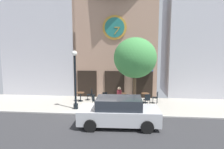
{
  "coord_description": "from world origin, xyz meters",
  "views": [
    {
      "loc": [
        2.09,
        -11.38,
        4.08
      ],
      "look_at": [
        0.81,
        2.37,
        2.3
      ],
      "focal_mm": 30.29,
      "sensor_mm": 36.0,
      "label": 1
    }
  ],
  "objects_px": {
    "cafe_chair_outer": "(91,94)",
    "cafe_chair_left_end": "(95,100)",
    "cafe_table_leftmost": "(122,96)",
    "cafe_chair_facing_street": "(147,99)",
    "street_lamp": "(75,80)",
    "cafe_chair_curbside": "(156,97)",
    "pedestrian_maroon": "(119,99)",
    "cafe_table_center": "(80,95)",
    "cafe_chair_near_lamp": "(105,97)",
    "street_tree": "(135,58)",
    "cafe_table_near_door": "(106,101)",
    "cafe_table_near_curb": "(145,96)",
    "parked_car_silver": "(119,112)"
  },
  "relations": [
    {
      "from": "cafe_chair_curbside",
      "to": "pedestrian_maroon",
      "type": "distance_m",
      "value": 3.5
    },
    {
      "from": "cafe_chair_near_lamp",
      "to": "cafe_table_leftmost",
      "type": "bearing_deg",
      "value": 20.84
    },
    {
      "from": "cafe_chair_facing_street",
      "to": "cafe_table_near_door",
      "type": "bearing_deg",
      "value": -168.49
    },
    {
      "from": "cafe_table_center",
      "to": "cafe_table_leftmost",
      "type": "height_order",
      "value": "cafe_table_leftmost"
    },
    {
      "from": "cafe_table_center",
      "to": "cafe_chair_near_lamp",
      "type": "height_order",
      "value": "cafe_chair_near_lamp"
    },
    {
      "from": "cafe_chair_outer",
      "to": "cafe_chair_near_lamp",
      "type": "height_order",
      "value": "same"
    },
    {
      "from": "cafe_table_center",
      "to": "pedestrian_maroon",
      "type": "relative_size",
      "value": 0.43
    },
    {
      "from": "street_tree",
      "to": "cafe_chair_outer",
      "type": "xyz_separation_m",
      "value": [
        -3.52,
        2.5,
        -3.04
      ]
    },
    {
      "from": "cafe_table_leftmost",
      "to": "cafe_chair_facing_street",
      "type": "bearing_deg",
      "value": -18.74
    },
    {
      "from": "cafe_chair_facing_street",
      "to": "pedestrian_maroon",
      "type": "bearing_deg",
      "value": -144.5
    },
    {
      "from": "cafe_chair_left_end",
      "to": "parked_car_silver",
      "type": "distance_m",
      "value": 3.81
    },
    {
      "from": "cafe_table_near_curb",
      "to": "cafe_chair_outer",
      "type": "bearing_deg",
      "value": 174.58
    },
    {
      "from": "cafe_table_near_door",
      "to": "cafe_chair_outer",
      "type": "distance_m",
      "value": 2.41
    },
    {
      "from": "cafe_chair_curbside",
      "to": "cafe_chair_outer",
      "type": "relative_size",
      "value": 1.0
    },
    {
      "from": "cafe_table_near_curb",
      "to": "cafe_table_near_door",
      "type": "bearing_deg",
      "value": -153.36
    },
    {
      "from": "cafe_table_near_door",
      "to": "pedestrian_maroon",
      "type": "relative_size",
      "value": 0.43
    },
    {
      "from": "cafe_chair_curbside",
      "to": "cafe_chair_left_end",
      "type": "distance_m",
      "value": 4.73
    },
    {
      "from": "cafe_chair_facing_street",
      "to": "cafe_table_near_curb",
      "type": "bearing_deg",
      "value": 94.48
    },
    {
      "from": "cafe_chair_curbside",
      "to": "cafe_chair_facing_street",
      "type": "relative_size",
      "value": 1.0
    },
    {
      "from": "cafe_chair_near_lamp",
      "to": "cafe_chair_outer",
      "type": "bearing_deg",
      "value": 141.21
    },
    {
      "from": "cafe_table_center",
      "to": "pedestrian_maroon",
      "type": "bearing_deg",
      "value": -34.77
    },
    {
      "from": "cafe_chair_outer",
      "to": "cafe_chair_left_end",
      "type": "xyz_separation_m",
      "value": [
        0.68,
        -1.8,
        0.0
      ]
    },
    {
      "from": "street_lamp",
      "to": "street_tree",
      "type": "xyz_separation_m",
      "value": [
        4.07,
        -0.1,
        1.52
      ]
    },
    {
      "from": "parked_car_silver",
      "to": "cafe_chair_curbside",
      "type": "bearing_deg",
      "value": 60.3
    },
    {
      "from": "cafe_table_near_door",
      "to": "cafe_chair_curbside",
      "type": "bearing_deg",
      "value": 20.26
    },
    {
      "from": "cafe_chair_outer",
      "to": "pedestrian_maroon",
      "type": "bearing_deg",
      "value": -46.89
    },
    {
      "from": "cafe_table_center",
      "to": "cafe_chair_near_lamp",
      "type": "bearing_deg",
      "value": -17.67
    },
    {
      "from": "street_tree",
      "to": "cafe_chair_left_end",
      "type": "xyz_separation_m",
      "value": [
        -2.84,
        0.7,
        -3.04
      ]
    },
    {
      "from": "pedestrian_maroon",
      "to": "parked_car_silver",
      "type": "height_order",
      "value": "pedestrian_maroon"
    },
    {
      "from": "cafe_table_near_curb",
      "to": "cafe_chair_curbside",
      "type": "distance_m",
      "value": 0.82
    },
    {
      "from": "cafe_table_near_door",
      "to": "parked_car_silver",
      "type": "xyz_separation_m",
      "value": [
        1.1,
        -3.21,
        0.29
      ]
    },
    {
      "from": "street_tree",
      "to": "parked_car_silver",
      "type": "relative_size",
      "value": 1.13
    },
    {
      "from": "cafe_table_near_door",
      "to": "cafe_chair_near_lamp",
      "type": "distance_m",
      "value": 0.8
    },
    {
      "from": "street_tree",
      "to": "cafe_chair_outer",
      "type": "height_order",
      "value": "street_tree"
    },
    {
      "from": "cafe_chair_near_lamp",
      "to": "cafe_chair_facing_street",
      "type": "distance_m",
      "value": 3.12
    },
    {
      "from": "cafe_chair_near_lamp",
      "to": "pedestrian_maroon",
      "type": "relative_size",
      "value": 0.54
    },
    {
      "from": "cafe_table_center",
      "to": "cafe_chair_outer",
      "type": "height_order",
      "value": "cafe_chair_outer"
    },
    {
      "from": "cafe_chair_outer",
      "to": "cafe_chair_curbside",
      "type": "bearing_deg",
      "value": -5.45
    },
    {
      "from": "cafe_chair_curbside",
      "to": "cafe_chair_facing_street",
      "type": "xyz_separation_m",
      "value": [
        -0.75,
        -0.77,
        0.0
      ]
    },
    {
      "from": "street_lamp",
      "to": "cafe_chair_left_end",
      "type": "height_order",
      "value": "street_lamp"
    },
    {
      "from": "cafe_table_near_curb",
      "to": "cafe_chair_facing_street",
      "type": "bearing_deg",
      "value": -85.52
    },
    {
      "from": "cafe_table_leftmost",
      "to": "cafe_chair_left_end",
      "type": "height_order",
      "value": "cafe_chair_left_end"
    },
    {
      "from": "cafe_chair_near_lamp",
      "to": "cafe_chair_facing_street",
      "type": "bearing_deg",
      "value": -3.2
    },
    {
      "from": "cafe_chair_facing_street",
      "to": "parked_car_silver",
      "type": "relative_size",
      "value": 0.21
    },
    {
      "from": "street_lamp",
      "to": "cafe_chair_left_end",
      "type": "xyz_separation_m",
      "value": [
        1.24,
        0.6,
        -1.53
      ]
    },
    {
      "from": "cafe_table_center",
      "to": "cafe_table_leftmost",
      "type": "xyz_separation_m",
      "value": [
        3.32,
        -0.2,
        0.06
      ]
    },
    {
      "from": "street_tree",
      "to": "cafe_table_leftmost",
      "type": "distance_m",
      "value": 3.68
    },
    {
      "from": "cafe_table_near_door",
      "to": "cafe_chair_near_lamp",
      "type": "xyz_separation_m",
      "value": [
        -0.16,
        0.78,
        0.06
      ]
    },
    {
      "from": "street_lamp",
      "to": "street_tree",
      "type": "height_order",
      "value": "street_tree"
    },
    {
      "from": "street_lamp",
      "to": "cafe_table_center",
      "type": "bearing_deg",
      "value": 95.21
    }
  ]
}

